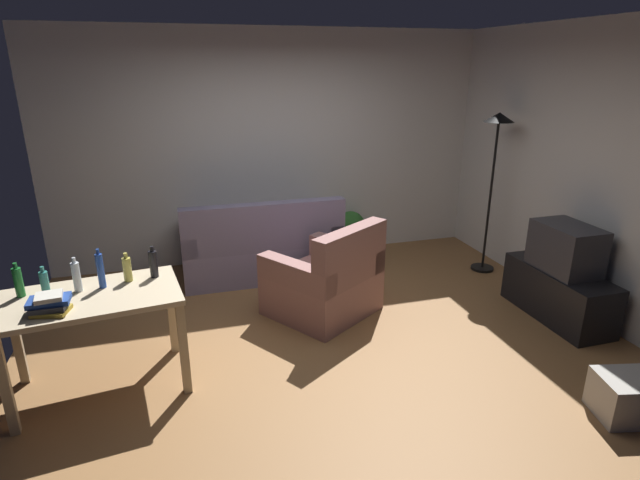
{
  "coord_description": "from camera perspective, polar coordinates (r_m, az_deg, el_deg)",
  "views": [
    {
      "loc": [
        -1.15,
        -3.78,
        2.31
      ],
      "look_at": [
        0.1,
        0.5,
        0.75
      ],
      "focal_mm": 28.47,
      "sensor_mm": 36.0,
      "label": 1
    }
  ],
  "objects": [
    {
      "name": "torchiere_lamp",
      "position": [
        5.94,
        19.14,
        9.58
      ],
      "size": [
        0.32,
        0.32,
        1.81
      ],
      "color": "black",
      "rests_on": "ground_plane"
    },
    {
      "name": "desk",
      "position": [
        3.99,
        -24.15,
        -7.1
      ],
      "size": [
        1.28,
        0.85,
        0.76
      ],
      "rotation": [
        0.0,
        0.0,
        0.13
      ],
      "color": "#C6B28E",
      "rests_on": "ground_plane"
    },
    {
      "name": "bottle_squat",
      "position": [
        4.05,
        -20.85,
        -3.07
      ],
      "size": [
        0.06,
        0.06,
        0.22
      ],
      "color": "#BCB24C",
      "rests_on": "desk"
    },
    {
      "name": "couch",
      "position": [
        5.79,
        -6.59,
        -1.05
      ],
      "size": [
        1.75,
        0.84,
        0.92
      ],
      "rotation": [
        0.0,
        0.0,
        3.14
      ],
      "color": "gray",
      "rests_on": "ground_plane"
    },
    {
      "name": "bottle_green",
      "position": [
        4.12,
        -30.79,
        -4.06
      ],
      "size": [
        0.06,
        0.06,
        0.25
      ],
      "color": "#1E722D",
      "rests_on": "desk"
    },
    {
      "name": "wall_rear",
      "position": [
        6.16,
        -5.41,
        10.26
      ],
      "size": [
        5.2,
        0.1,
        2.7
      ],
      "primitive_type": "cube",
      "color": "silver",
      "rests_on": "ground_plane"
    },
    {
      "name": "armchair",
      "position": [
        4.87,
        0.74,
        -4.8
      ],
      "size": [
        1.21,
        1.2,
        0.92
      ],
      "rotation": [
        0.0,
        0.0,
        3.72
      ],
      "color": "#996B66",
      "rests_on": "ground_plane"
    },
    {
      "name": "bottle_dark",
      "position": [
        4.06,
        -18.22,
        -2.54
      ],
      "size": [
        0.06,
        0.06,
        0.25
      ],
      "color": "black",
      "rests_on": "desk"
    },
    {
      "name": "bottle_tall",
      "position": [
        4.05,
        -28.54,
        -4.27
      ],
      "size": [
        0.06,
        0.06,
        0.22
      ],
      "color": "teal",
      "rests_on": "desk"
    },
    {
      "name": "bottle_blue",
      "position": [
        3.99,
        -23.44,
        -3.16
      ],
      "size": [
        0.05,
        0.05,
        0.3
      ],
      "color": "#2347A3",
      "rests_on": "desk"
    },
    {
      "name": "book_stack",
      "position": [
        3.78,
        -28.14,
        -6.37
      ],
      "size": [
        0.26,
        0.22,
        0.13
      ],
      "color": "#B7932D",
      "rests_on": "desk"
    },
    {
      "name": "ground_plane",
      "position": [
        4.58,
        0.56,
        -11.15
      ],
      "size": [
        5.2,
        4.4,
        0.02
      ],
      "primitive_type": "cube",
      "color": "olive"
    },
    {
      "name": "storage_box",
      "position": [
        4.22,
        31.71,
        -14.76
      ],
      "size": [
        0.54,
        0.44,
        0.3
      ],
      "primitive_type": "cube",
      "rotation": [
        0.0,
        0.0,
        -0.23
      ],
      "color": "#A8A399",
      "rests_on": "ground_plane"
    },
    {
      "name": "potted_plant",
      "position": [
        6.35,
        3.45,
        1.12
      ],
      "size": [
        0.36,
        0.36,
        0.57
      ],
      "color": "brown",
      "rests_on": "ground_plane"
    },
    {
      "name": "tv_stand",
      "position": [
        5.34,
        25.21,
        -5.47
      ],
      "size": [
        0.44,
        1.1,
        0.48
      ],
      "rotation": [
        0.0,
        0.0,
        1.57
      ],
      "color": "black",
      "rests_on": "ground_plane"
    },
    {
      "name": "tv",
      "position": [
        5.18,
        25.95,
        -0.83
      ],
      "size": [
        0.41,
        0.6,
        0.44
      ],
      "rotation": [
        0.0,
        0.0,
        1.57
      ],
      "color": "#2D2D33",
      "rests_on": "tv_stand"
    },
    {
      "name": "wall_right",
      "position": [
        5.41,
        28.24,
        6.79
      ],
      "size": [
        0.1,
        4.4,
        2.7
      ],
      "primitive_type": "cube",
      "color": "silver",
      "rests_on": "ground_plane"
    },
    {
      "name": "bottle_clear",
      "position": [
        4.01,
        -25.7,
        -3.71
      ],
      "size": [
        0.06,
        0.06,
        0.26
      ],
      "color": "silver",
      "rests_on": "desk"
    }
  ]
}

